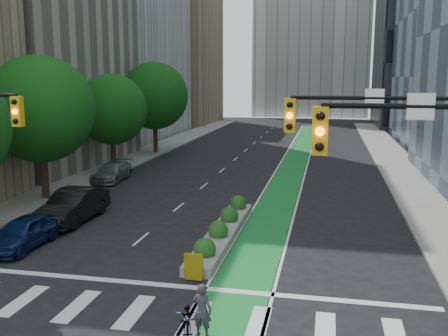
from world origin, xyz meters
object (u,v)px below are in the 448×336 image
at_px(cyclist, 202,310).
at_px(parked_car_left_mid, 73,206).
at_px(median_planter, 223,230).
at_px(parked_car_left_far, 112,172).
at_px(bicycle, 188,319).
at_px(parked_car_left_near, 23,233).

relative_size(cyclist, parked_car_left_mid, 0.31).
bearing_deg(median_planter, parked_car_left_far, 133.51).
relative_size(parked_car_left_mid, parked_car_left_far, 1.11).
bearing_deg(bicycle, parked_car_left_mid, 116.62).
xyz_separation_m(bicycle, parked_car_left_near, (-9.20, 5.81, 0.23)).
relative_size(cyclist, parked_car_left_near, 0.39).
bearing_deg(parked_car_left_far, cyclist, -61.87).
relative_size(median_planter, parked_car_left_mid, 1.99).
bearing_deg(parked_car_left_mid, parked_car_left_near, -91.43).
xyz_separation_m(median_planter, cyclist, (1.30, -9.04, 0.43)).
distance_m(bicycle, parked_car_left_near, 10.88).
xyz_separation_m(cyclist, parked_car_left_far, (-12.00, 20.31, -0.12)).
xyz_separation_m(cyclist, parked_car_left_near, (-9.61, 5.81, -0.10)).
relative_size(cyclist, parked_car_left_far, 0.34).
xyz_separation_m(median_planter, parked_car_left_far, (-10.70, 11.27, 0.30)).
height_order(cyclist, parked_car_left_mid, parked_car_left_mid).
xyz_separation_m(bicycle, parked_car_left_far, (-11.58, 20.31, 0.21)).
bearing_deg(cyclist, bicycle, 7.53).
bearing_deg(cyclist, median_planter, -74.30).
height_order(parked_car_left_near, parked_car_left_far, parked_car_left_near).
bearing_deg(bicycle, parked_car_left_far, 104.21).
height_order(median_planter, parked_car_left_near, parked_car_left_near).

